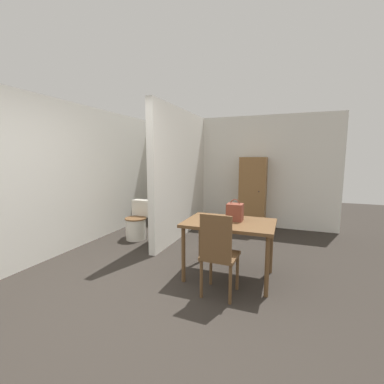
{
  "coord_description": "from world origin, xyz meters",
  "views": [
    {
      "loc": [
        1.46,
        -2.12,
        1.58
      ],
      "look_at": [
        -0.03,
        1.79,
        1.01
      ],
      "focal_mm": 24.0,
      "sensor_mm": 36.0,
      "label": 1
    }
  ],
  "objects_px": {
    "wooden_chair": "(218,252)",
    "wooden_cabinet": "(253,193)",
    "handbag": "(235,212)",
    "toilet": "(138,223)",
    "dining_table": "(229,228)"
  },
  "relations": [
    {
      "from": "wooden_chair",
      "to": "wooden_cabinet",
      "type": "relative_size",
      "value": 0.62
    },
    {
      "from": "wooden_chair",
      "to": "handbag",
      "type": "bearing_deg",
      "value": 86.57
    },
    {
      "from": "wooden_chair",
      "to": "handbag",
      "type": "distance_m",
      "value": 0.69
    },
    {
      "from": "toilet",
      "to": "wooden_cabinet",
      "type": "bearing_deg",
      "value": 36.57
    },
    {
      "from": "dining_table",
      "to": "wooden_chair",
      "type": "height_order",
      "value": "wooden_chair"
    },
    {
      "from": "handbag",
      "to": "wooden_cabinet",
      "type": "xyz_separation_m",
      "value": [
        -0.09,
        2.42,
        -0.08
      ]
    },
    {
      "from": "handbag",
      "to": "wooden_cabinet",
      "type": "relative_size",
      "value": 0.18
    },
    {
      "from": "dining_table",
      "to": "handbag",
      "type": "bearing_deg",
      "value": 54.66
    },
    {
      "from": "toilet",
      "to": "handbag",
      "type": "bearing_deg",
      "value": -23.92
    },
    {
      "from": "wooden_cabinet",
      "to": "wooden_chair",
      "type": "bearing_deg",
      "value": -89.45
    },
    {
      "from": "dining_table",
      "to": "toilet",
      "type": "height_order",
      "value": "dining_table"
    },
    {
      "from": "wooden_chair",
      "to": "handbag",
      "type": "relative_size",
      "value": 3.41
    },
    {
      "from": "dining_table",
      "to": "handbag",
      "type": "relative_size",
      "value": 3.99
    },
    {
      "from": "wooden_chair",
      "to": "toilet",
      "type": "distance_m",
      "value": 2.55
    },
    {
      "from": "wooden_cabinet",
      "to": "handbag",
      "type": "bearing_deg",
      "value": -87.92
    }
  ]
}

